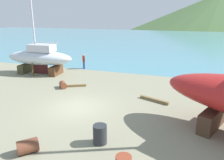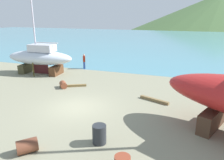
{
  "view_description": "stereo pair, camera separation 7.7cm",
  "coord_description": "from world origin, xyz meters",
  "px_view_note": "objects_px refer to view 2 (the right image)",
  "views": [
    {
      "loc": [
        6.65,
        -12.02,
        6.02
      ],
      "look_at": [
        1.48,
        2.85,
        1.28
      ],
      "focal_mm": 35.03,
      "sensor_mm": 36.0,
      "label": 1
    },
    {
      "loc": [
        6.72,
        -12.0,
        6.02
      ],
      "look_at": [
        1.48,
        2.85,
        1.28
      ],
      "focal_mm": 35.03,
      "sensor_mm": 36.0,
      "label": 2
    }
  ],
  "objects_px": {
    "sailboat_small_center": "(40,57)",
    "barrel_blue_faded": "(27,146)",
    "barrel_tipped_left": "(99,134)",
    "barrel_rust_mid": "(63,85)",
    "worker": "(84,61)"
  },
  "relations": [
    {
      "from": "barrel_blue_faded",
      "to": "worker",
      "type": "bearing_deg",
      "value": 107.16
    },
    {
      "from": "worker",
      "to": "barrel_tipped_left",
      "type": "xyz_separation_m",
      "value": [
        7.51,
        -13.5,
        -0.4
      ]
    },
    {
      "from": "sailboat_small_center",
      "to": "barrel_blue_faded",
      "type": "relative_size",
      "value": 14.39
    },
    {
      "from": "barrel_tipped_left",
      "to": "sailboat_small_center",
      "type": "bearing_deg",
      "value": 137.17
    },
    {
      "from": "worker",
      "to": "barrel_tipped_left",
      "type": "relative_size",
      "value": 1.79
    },
    {
      "from": "sailboat_small_center",
      "to": "barrel_blue_faded",
      "type": "height_order",
      "value": "sailboat_small_center"
    },
    {
      "from": "barrel_rust_mid",
      "to": "worker",
      "type": "bearing_deg",
      "value": 101.46
    },
    {
      "from": "barrel_blue_faded",
      "to": "barrel_rust_mid",
      "type": "bearing_deg",
      "value": 111.48
    },
    {
      "from": "sailboat_small_center",
      "to": "barrel_tipped_left",
      "type": "distance_m",
      "value": 14.85
    },
    {
      "from": "worker",
      "to": "barrel_rust_mid",
      "type": "height_order",
      "value": "worker"
    },
    {
      "from": "barrel_rust_mid",
      "to": "sailboat_small_center",
      "type": "bearing_deg",
      "value": 144.66
    },
    {
      "from": "barrel_tipped_left",
      "to": "barrel_rust_mid",
      "type": "height_order",
      "value": "barrel_tipped_left"
    },
    {
      "from": "barrel_rust_mid",
      "to": "barrel_blue_faded",
      "type": "bearing_deg",
      "value": -68.52
    },
    {
      "from": "barrel_blue_faded",
      "to": "barrel_tipped_left",
      "type": "relative_size",
      "value": 0.95
    },
    {
      "from": "barrel_blue_faded",
      "to": "sailboat_small_center",
      "type": "bearing_deg",
      "value": 124.24
    }
  ]
}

